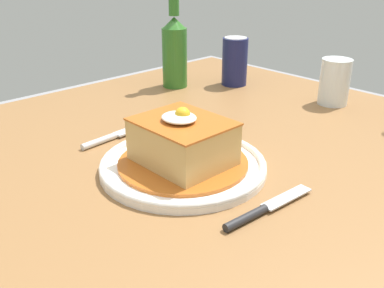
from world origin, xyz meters
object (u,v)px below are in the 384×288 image
Objects in this scene: soda_can at (235,61)px; fork at (108,138)px; beer_bottle_green at (175,48)px; main_plate at (183,165)px; knife at (258,212)px; drinking_glass at (334,85)px.

fork is at bearing -79.07° from soda_can.
fork is 0.53× the size of beer_bottle_green.
knife is at bearing -5.48° from main_plate.
soda_can is 0.27m from drinking_glass.
fork is 1.14× the size of soda_can.
knife is 0.63m from beer_bottle_green.
drinking_glass is at bearing 10.25° from soda_can.
beer_bottle_green reaches higher than main_plate.
knife is (0.17, -0.02, -0.00)m from main_plate.
soda_can is at bearing -169.75° from drinking_glass.
beer_bottle_green is (-0.53, 0.32, 0.09)m from knife.
drinking_glass is at bearing 25.69° from beer_bottle_green.
beer_bottle_green reaches higher than drinking_glass.
beer_bottle_green is at bearing -154.31° from drinking_glass.
main_plate is at bearing -89.04° from drinking_glass.
knife is 0.63m from soda_can.
main_plate is 2.18× the size of soda_can.
main_plate is 0.17m from knife.
soda_can is 0.16m from beer_bottle_green.
knife is 1.58× the size of drinking_glass.
fork is 0.46m from soda_can.
drinking_glass is (-0.01, 0.48, 0.04)m from main_plate.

